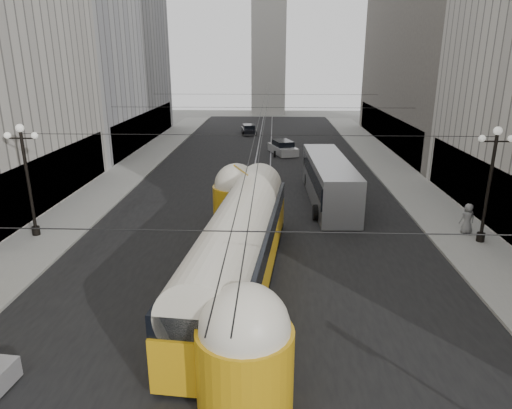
{
  "coord_description": "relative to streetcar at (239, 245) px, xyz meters",
  "views": [
    {
      "loc": [
        1.02,
        -6.01,
        9.91
      ],
      "look_at": [
        0.23,
        14.43,
        3.3
      ],
      "focal_mm": 32.0,
      "sensor_mm": 36.0,
      "label": 1
    }
  ],
  "objects": [
    {
      "name": "city_bus",
      "position": [
        5.46,
        12.86,
        -0.26
      ],
      "size": [
        2.93,
        12.14,
        3.07
      ],
      "color": "#96979B",
      "rests_on": "ground"
    },
    {
      "name": "rail_right",
      "position": [
        1.21,
        19.75,
        -1.94
      ],
      "size": [
        0.12,
        85.0,
        0.04
      ],
      "primitive_type": "cube",
      "color": "gray",
      "rests_on": "ground"
    },
    {
      "name": "rail_left",
      "position": [
        -0.29,
        19.75,
        -1.94
      ],
      "size": [
        0.12,
        85.0,
        0.04
      ],
      "primitive_type": "cube",
      "color": "gray",
      "rests_on": "ground"
    },
    {
      "name": "road",
      "position": [
        0.46,
        19.75,
        -1.94
      ],
      "size": [
        20.0,
        85.0,
        0.02
      ],
      "primitive_type": "cube",
      "color": "black",
      "rests_on": "ground"
    },
    {
      "name": "pedestrian_sidewalk_right",
      "position": [
        12.73,
        6.47,
        -0.89
      ],
      "size": [
        0.95,
        0.68,
        1.79
      ],
      "primitive_type": "imported",
      "rotation": [
        0.0,
        0.0,
        3.31
      ],
      "color": "slate",
      "rests_on": "sidewalk_right"
    },
    {
      "name": "sedan_dark_far",
      "position": [
        -1.87,
        42.96,
        -1.35
      ],
      "size": [
        2.3,
        4.3,
        1.29
      ],
      "color": "black",
      "rests_on": "ground"
    },
    {
      "name": "building_left_far",
      "position": [
        -19.54,
        35.25,
        12.37
      ],
      "size": [
        12.6,
        28.6,
        28.6
      ],
      "color": "#999999",
      "rests_on": "ground"
    },
    {
      "name": "sidewalk_right",
      "position": [
        12.46,
        23.25,
        -1.86
      ],
      "size": [
        4.0,
        72.0,
        0.15
      ],
      "primitive_type": "cube",
      "color": "gray",
      "rests_on": "ground"
    },
    {
      "name": "catenary",
      "position": [
        0.58,
        18.74,
        3.94
      ],
      "size": [
        25.0,
        72.0,
        0.23
      ],
      "color": "black",
      "rests_on": "ground"
    },
    {
      "name": "distant_tower",
      "position": [
        0.46,
        67.25,
        13.03
      ],
      "size": [
        6.0,
        6.0,
        31.36
      ],
      "color": "#B2AFA8",
      "rests_on": "ground"
    },
    {
      "name": "streetcar",
      "position": [
        0.0,
        0.0,
        0.0
      ],
      "size": [
        4.32,
        18.03,
        3.97
      ],
      "color": "#CB9411",
      "rests_on": "ground"
    },
    {
      "name": "sedan_white_far",
      "position": [
        2.49,
        29.65,
        -1.27
      ],
      "size": [
        3.32,
        5.04,
        1.48
      ],
      "color": "#BBBBBB",
      "rests_on": "ground"
    },
    {
      "name": "lamppost_left_mid",
      "position": [
        -12.14,
        5.25,
        1.81
      ],
      "size": [
        1.86,
        0.44,
        6.37
      ],
      "color": "black",
      "rests_on": "sidewalk_left"
    },
    {
      "name": "lamppost_right_mid",
      "position": [
        13.06,
        5.25,
        1.81
      ],
      "size": [
        1.86,
        0.44,
        6.37
      ],
      "color": "black",
      "rests_on": "sidewalk_right"
    },
    {
      "name": "sidewalk_left",
      "position": [
        -11.54,
        23.25,
        -1.86
      ],
      "size": [
        4.0,
        72.0,
        0.15
      ],
      "primitive_type": "cube",
      "color": "gray",
      "rests_on": "ground"
    }
  ]
}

